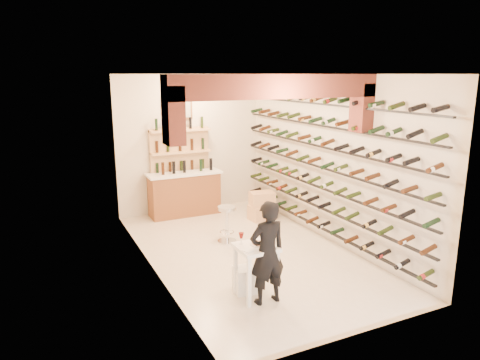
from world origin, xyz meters
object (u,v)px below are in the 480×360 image
at_px(chrome_barstool, 227,222).
at_px(wine_rack, 319,163).
at_px(back_counter, 184,192).
at_px(crate_lower, 262,212).
at_px(person, 267,253).
at_px(tasting_table, 256,255).
at_px(white_stool, 245,280).

bearing_deg(chrome_barstool, wine_rack, -20.34).
distance_m(back_counter, crate_lower, 1.86).
height_order(wine_rack, back_counter, wine_rack).
relative_size(wine_rack, person, 3.76).
distance_m(tasting_table, person, 0.25).
bearing_deg(back_counter, crate_lower, -37.61).
bearing_deg(white_stool, wine_rack, 31.30).
distance_m(back_counter, chrome_barstool, 2.04).
relative_size(wine_rack, white_stool, 14.80).
relative_size(person, crate_lower, 2.74).
height_order(back_counter, person, person).
xyz_separation_m(person, chrome_barstool, (0.45, 2.40, -0.34)).
relative_size(back_counter, tasting_table, 1.75).
xyz_separation_m(white_stool, crate_lower, (1.86, 2.91, -0.03)).
xyz_separation_m(tasting_table, chrome_barstool, (0.52, 2.19, -0.24)).
bearing_deg(person, white_stool, -72.35).
bearing_deg(tasting_table, chrome_barstool, 76.52).
xyz_separation_m(back_counter, chrome_barstool, (0.17, -2.03, -0.11)).
relative_size(tasting_table, person, 0.64).
bearing_deg(chrome_barstool, tasting_table, -103.31).
bearing_deg(white_stool, person, -70.51).
bearing_deg(crate_lower, chrome_barstool, -144.02).
relative_size(person, chrome_barstool, 2.10).
distance_m(white_stool, person, 0.72).
bearing_deg(white_stool, tasting_table, -69.57).
height_order(person, crate_lower, person).
bearing_deg(wine_rack, white_stool, -148.70).
xyz_separation_m(tasting_table, crate_lower, (1.79, 3.11, -0.49)).
height_order(back_counter, chrome_barstool, back_counter).
bearing_deg(tasting_table, white_stool, 110.25).
bearing_deg(back_counter, chrome_barstool, -85.23).
bearing_deg(person, back_counter, -95.42).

